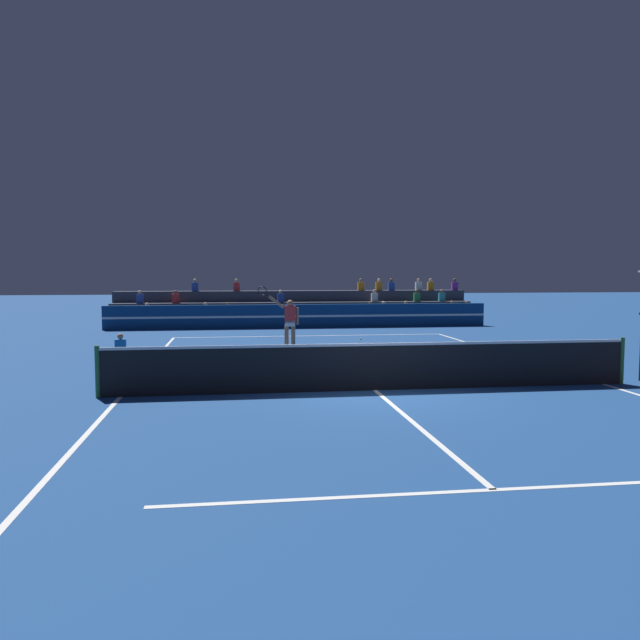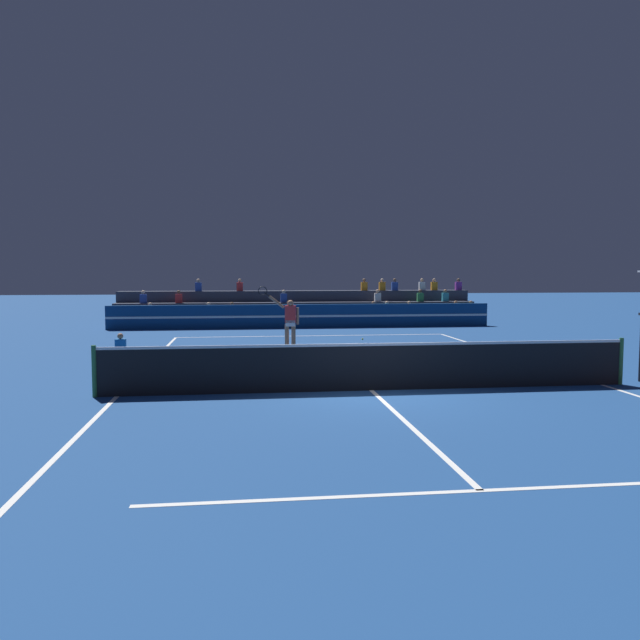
# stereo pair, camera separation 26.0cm
# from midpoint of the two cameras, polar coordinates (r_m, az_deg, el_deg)

# --- Properties ---
(ground_plane) EXTENTS (120.00, 120.00, 0.00)m
(ground_plane) POSITION_cam_midpoint_polar(r_m,az_deg,el_deg) (14.04, 4.51, -6.43)
(ground_plane) COLOR navy
(court_lines) EXTENTS (11.10, 23.90, 0.01)m
(court_lines) POSITION_cam_midpoint_polar(r_m,az_deg,el_deg) (14.04, 4.51, -6.41)
(court_lines) COLOR white
(court_lines) RESTS_ON ground
(tennis_net) EXTENTS (12.00, 0.10, 1.10)m
(tennis_net) POSITION_cam_midpoint_polar(r_m,az_deg,el_deg) (13.94, 4.52, -4.23)
(tennis_net) COLOR #2D6B38
(tennis_net) RESTS_ON ground
(sponsor_banner_wall) EXTENTS (18.00, 0.26, 1.10)m
(sponsor_banner_wall) POSITION_cam_midpoint_polar(r_m,az_deg,el_deg) (29.35, -2.05, 0.36)
(sponsor_banner_wall) COLOR navy
(sponsor_banner_wall) RESTS_ON ground
(bleacher_stand) EXTENTS (18.12, 2.85, 2.28)m
(bleacher_stand) POSITION_cam_midpoint_polar(r_m,az_deg,el_deg) (31.87, -2.46, 0.87)
(bleacher_stand) COLOR #383D4C
(bleacher_stand) RESTS_ON ground
(ball_kid_courtside) EXTENTS (0.30, 0.36, 0.84)m
(ball_kid_courtside) POSITION_cam_midpoint_polar(r_m,az_deg,el_deg) (19.17, -18.14, -2.70)
(ball_kid_courtside) COLOR black
(ball_kid_courtside) RESTS_ON ground
(tennis_player) EXTENTS (1.41, 0.37, 2.22)m
(tennis_player) POSITION_cam_midpoint_polar(r_m,az_deg,el_deg) (20.61, -3.21, -0.19)
(tennis_player) COLOR #9E7051
(tennis_player) RESTS_ON ground
(tennis_ball) EXTENTS (0.07, 0.07, 0.07)m
(tennis_ball) POSITION_cam_midpoint_polar(r_m,az_deg,el_deg) (24.23, 3.47, -1.74)
(tennis_ball) COLOR #C6DB33
(tennis_ball) RESTS_ON ground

